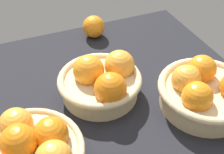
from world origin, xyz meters
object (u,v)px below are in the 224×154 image
Objects in this scene: basket_center at (103,81)px; loose_orange_front_gap at (94,27)px; basket_near_right at (205,91)px; basket_near_left at (26,154)px.

loose_orange_front_gap is (7.68, 28.76, -0.96)cm from basket_center.
loose_orange_front_gap is at bearing 75.05° from basket_center.
basket_near_right is 45.15cm from basket_near_left.
basket_near_right reaches higher than basket_near_left.
basket_near_left is 53.49cm from loose_orange_front_gap.
basket_center is 2.95× the size of loose_orange_front_gap.
basket_near_left is at bearing -178.29° from basket_near_right.
loose_orange_front_gap is (-14.65, 42.61, -1.20)cm from basket_near_right.
basket_near_left is 27.40cm from basket_center.
basket_near_left is at bearing -146.32° from basket_center.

